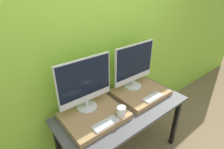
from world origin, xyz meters
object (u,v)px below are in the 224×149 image
Objects in this scene: monitor_right at (134,65)px; keyboard_right at (153,97)px; mug at (121,111)px; keyboard_left at (106,124)px; monitor_left at (85,83)px.

keyboard_right is at bearing -90.00° from monitor_right.
mug reaches higher than keyboard_right.
monitor_right is (0.48, 0.32, 0.25)m from mug.
monitor_left is at bearing 90.00° from keyboard_left.
mug is (0.19, -0.32, -0.25)m from monitor_left.
keyboard_right is (0.00, -0.32, -0.29)m from monitor_right.
monitor_left is at bearing 120.73° from mug.
monitor_left is 0.68m from monitor_right.
monitor_left and monitor_right have the same top height.
monitor_left is 2.21× the size of keyboard_right.
mug is (0.19, 0.00, 0.04)m from keyboard_left.
mug is 0.63m from monitor_right.
monitor_right reaches higher than mug.
mug is 0.38× the size of keyboard_right.
mug is at bearing 180.00° from keyboard_right.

